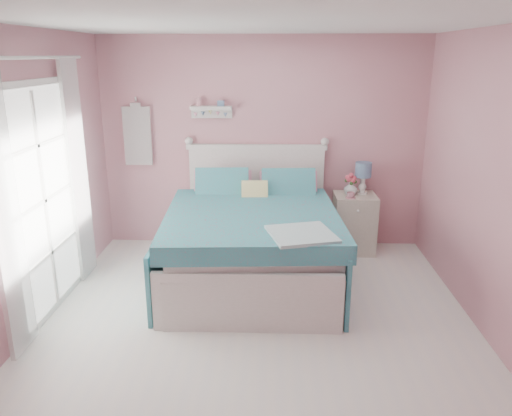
# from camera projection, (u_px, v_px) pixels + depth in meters

# --- Properties ---
(floor) EXTENTS (4.50, 4.50, 0.00)m
(floor) POSITION_uv_depth(u_px,v_px,m) (256.00, 332.00, 4.44)
(floor) COLOR silver
(floor) RESTS_ON ground
(room_shell) EXTENTS (4.50, 4.50, 4.50)m
(room_shell) POSITION_uv_depth(u_px,v_px,m) (256.00, 157.00, 3.97)
(room_shell) COLOR #BD7784
(room_shell) RESTS_ON floor
(bed) EXTENTS (1.87, 2.29, 1.30)m
(bed) POSITION_uv_depth(u_px,v_px,m) (253.00, 242.00, 5.39)
(bed) COLOR silver
(bed) RESTS_ON floor
(nightstand) EXTENTS (0.50, 0.49, 0.73)m
(nightstand) POSITION_uv_depth(u_px,v_px,m) (354.00, 223.00, 6.19)
(nightstand) COLOR beige
(nightstand) RESTS_ON floor
(table_lamp) EXTENTS (0.20, 0.20, 0.39)m
(table_lamp) POSITION_uv_depth(u_px,v_px,m) (363.00, 172.00, 6.05)
(table_lamp) COLOR white
(table_lamp) RESTS_ON nightstand
(vase) EXTENTS (0.17, 0.17, 0.17)m
(vase) POSITION_uv_depth(u_px,v_px,m) (351.00, 188.00, 6.06)
(vase) COLOR silver
(vase) RESTS_ON nightstand
(teacup) EXTENTS (0.12, 0.12, 0.07)m
(teacup) POSITION_uv_depth(u_px,v_px,m) (351.00, 195.00, 5.93)
(teacup) COLOR #CE8A9C
(teacup) RESTS_ON nightstand
(roses) EXTENTS (0.14, 0.11, 0.12)m
(roses) POSITION_uv_depth(u_px,v_px,m) (351.00, 178.00, 6.02)
(roses) COLOR #E14C62
(roses) RESTS_ON vase
(wall_shelf) EXTENTS (0.50, 0.15, 0.25)m
(wall_shelf) POSITION_uv_depth(u_px,v_px,m) (211.00, 109.00, 6.04)
(wall_shelf) COLOR silver
(wall_shelf) RESTS_ON room_shell
(hanging_dress) EXTENTS (0.34, 0.03, 0.72)m
(hanging_dress) POSITION_uv_depth(u_px,v_px,m) (137.00, 136.00, 6.17)
(hanging_dress) COLOR white
(hanging_dress) RESTS_ON room_shell
(french_door) EXTENTS (0.04, 1.32, 2.16)m
(french_door) POSITION_uv_depth(u_px,v_px,m) (43.00, 201.00, 4.58)
(french_door) COLOR silver
(french_door) RESTS_ON floor
(curtain_near) EXTENTS (0.04, 0.40, 2.32)m
(curtain_near) POSITION_uv_depth(u_px,v_px,m) (5.00, 216.00, 3.83)
(curtain_near) COLOR white
(curtain_near) RESTS_ON floor
(curtain_far) EXTENTS (0.04, 0.40, 2.32)m
(curtain_far) POSITION_uv_depth(u_px,v_px,m) (78.00, 172.00, 5.25)
(curtain_far) COLOR white
(curtain_far) RESTS_ON floor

